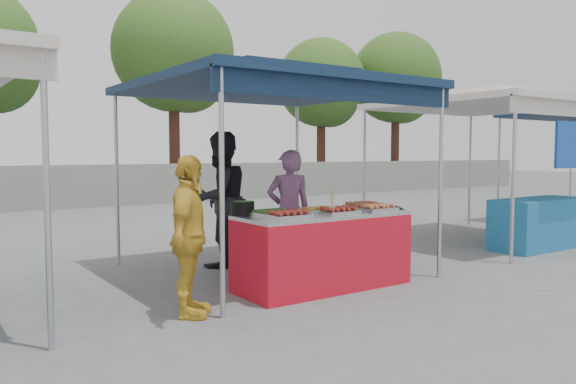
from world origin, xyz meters
TOP-DOWN VIEW (x-y plane):
  - ground_plane at (0.00, 0.00)m, footprint 80.00×80.00m
  - back_wall at (0.00, 11.00)m, footprint 40.00×0.25m
  - main_canopy at (0.00, 0.97)m, footprint 3.20×3.20m
  - neighbor_stall_right at (4.50, 0.57)m, footprint 3.20×3.20m
  - tree_2 at (3.87, 12.70)m, footprint 4.02×4.02m
  - tree_3 at (10.63, 13.34)m, footprint 3.65×3.62m
  - tree_4 at (14.39, 12.82)m, footprint 3.96×3.96m
  - vendor_table at (0.00, -0.10)m, footprint 2.00×0.80m
  - food_tray_fl at (-0.64, -0.34)m, footprint 0.42×0.30m
  - food_tray_fm at (0.02, -0.33)m, footprint 0.42×0.30m
  - food_tray_fr at (0.61, -0.33)m, footprint 0.42×0.30m
  - food_tray_bl at (-0.66, -0.04)m, footprint 0.42×0.30m
  - food_tray_bm at (-0.03, -0.03)m, footprint 0.42×0.30m
  - food_tray_br at (0.66, -0.01)m, footprint 0.42×0.30m
  - cooking_pot at (-0.86, 0.24)m, footprint 0.26×0.26m
  - skewer_cup at (-0.06, -0.33)m, footprint 0.08×0.08m
  - wok_burner at (1.29, 0.20)m, footprint 0.51×0.51m
  - crate_left at (-0.42, 0.56)m, footprint 0.56×0.39m
  - crate_right at (0.41, 0.65)m, footprint 0.51×0.36m
  - crate_stacked at (0.41, 0.65)m, footprint 0.49×0.34m
  - vendor_woman at (0.13, 0.77)m, footprint 0.67×0.55m
  - helper_man at (-0.39, 1.64)m, footprint 1.02×0.87m
  - customer_person at (-1.73, -0.28)m, footprint 0.82×0.93m

SIDE VIEW (x-z plane):
  - ground_plane at x=0.00m, z-range 0.00..0.00m
  - crate_right at x=0.41m, z-range 0.00..0.31m
  - crate_left at x=-0.42m, z-range 0.00..0.33m
  - vendor_table at x=0.00m, z-range 0.00..0.85m
  - crate_stacked at x=0.41m, z-range 0.31..0.60m
  - wok_burner at x=1.29m, z-range 0.08..0.94m
  - back_wall at x=0.00m, z-range 0.00..1.20m
  - customer_person at x=-1.73m, z-range 0.00..1.51m
  - vendor_woman at x=0.13m, z-range 0.00..1.57m
  - food_tray_fl at x=-0.64m, z-range 0.85..0.92m
  - food_tray_fm at x=0.02m, z-range 0.85..0.92m
  - food_tray_fr at x=0.61m, z-range 0.85..0.92m
  - food_tray_bl at x=-0.66m, z-range 0.85..0.92m
  - food_tray_bm at x=-0.03m, z-range 0.85..0.92m
  - food_tray_br at x=0.66m, z-range 0.85..0.92m
  - skewer_cup at x=-0.06m, z-range 0.85..0.95m
  - helper_man at x=-0.39m, z-range 0.00..1.82m
  - cooking_pot at x=-0.86m, z-range 0.85..1.00m
  - neighbor_stall_right at x=4.50m, z-range 0.32..2.89m
  - main_canopy at x=0.00m, z-range 1.08..3.65m
  - tree_3 at x=10.63m, z-range 1.14..7.36m
  - tree_4 at x=14.39m, z-range 1.25..8.06m
  - tree_2 at x=3.87m, z-range 1.27..8.19m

